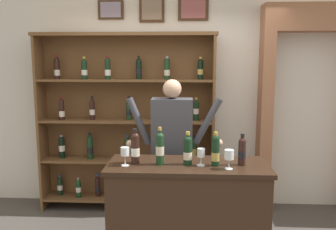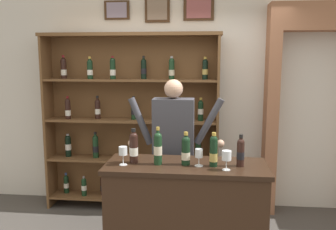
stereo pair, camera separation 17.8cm
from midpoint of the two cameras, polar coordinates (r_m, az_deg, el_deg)
back_wall at (r=4.69m, az=0.60°, el=7.13°), size 12.00×0.19×3.52m
wine_shelf at (r=4.54m, az=-7.68°, el=-0.66°), size 2.21×0.33×2.22m
archway_doorway at (r=4.80m, az=20.39°, el=2.92°), size 1.24×0.45×2.55m
tasting_counter at (r=3.35m, az=1.53°, el=-16.00°), size 1.41×0.57×1.00m
shopkeeper at (r=3.71m, az=-0.73°, el=-4.35°), size 1.00×0.22×1.71m
tasting_bottle_grappa at (r=3.17m, az=-6.84°, el=-5.12°), size 0.08×0.08×0.31m
tasting_bottle_bianco at (r=3.11m, az=-2.94°, el=-5.21°), size 0.07×0.07×0.33m
tasting_bottle_chianti at (r=3.12m, az=1.52°, el=-5.57°), size 0.08×0.08×0.29m
tasting_bottle_vin_santo at (r=3.10m, az=5.92°, el=-5.59°), size 0.07×0.07×0.29m
tasting_bottle_prosecco at (r=3.14m, az=10.08°, el=-5.61°), size 0.07×0.07×0.28m
wine_glass_left at (r=3.12m, az=-8.50°, el=-5.93°), size 0.07×0.07×0.16m
wine_glass_right at (r=3.02m, az=8.00°, el=-6.42°), size 0.08×0.08×0.17m
wine_glass_spare at (r=3.09m, az=3.62°, el=-6.16°), size 0.07×0.07×0.15m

